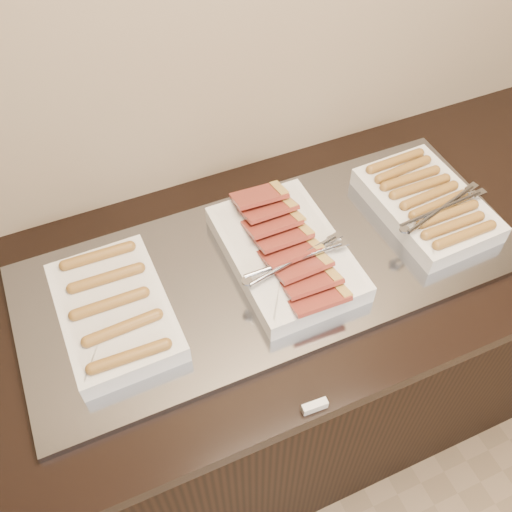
{
  "coord_description": "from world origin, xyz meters",
  "views": [
    {
      "loc": [
        -0.39,
        1.37,
        1.99
      ],
      "look_at": [
        -0.06,
        2.13,
        0.97
      ],
      "focal_mm": 40.0,
      "sensor_mm": 36.0,
      "label": 1
    }
  ],
  "objects": [
    {
      "name": "label_holder",
      "position": [
        -0.09,
        1.77,
        0.91
      ],
      "size": [
        0.05,
        0.02,
        0.02
      ],
      "primitive_type": "cube",
      "rotation": [
        0.0,
        0.0,
        -0.06
      ],
      "color": "silver",
      "rests_on": "counter"
    },
    {
      "name": "dish_right",
      "position": [
        0.42,
        2.13,
        0.95
      ],
      "size": [
        0.27,
        0.36,
        0.08
      ],
      "rotation": [
        0.0,
        0.0,
        0.04
      ],
      "color": "silver",
      "rests_on": "warming_tray"
    },
    {
      "name": "dish_center",
      "position": [
        0.02,
        2.13,
        0.95
      ],
      "size": [
        0.27,
        0.41,
        0.09
      ],
      "rotation": [
        0.0,
        0.0,
        0.01
      ],
      "color": "silver",
      "rests_on": "warming_tray"
    },
    {
      "name": "dish_left",
      "position": [
        -0.39,
        2.13,
        0.95
      ],
      "size": [
        0.23,
        0.35,
        0.07
      ],
      "rotation": [
        0.0,
        0.0,
        0.02
      ],
      "color": "silver",
      "rests_on": "warming_tray"
    },
    {
      "name": "warming_tray",
      "position": [
        -0.01,
        2.13,
        0.91
      ],
      "size": [
        1.2,
        0.5,
        0.02
      ],
      "primitive_type": "cube",
      "color": "gray",
      "rests_on": "counter"
    },
    {
      "name": "counter",
      "position": [
        0.0,
        2.13,
        0.45
      ],
      "size": [
        2.06,
        0.76,
        0.9
      ],
      "color": "black",
      "rests_on": "ground"
    }
  ]
}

